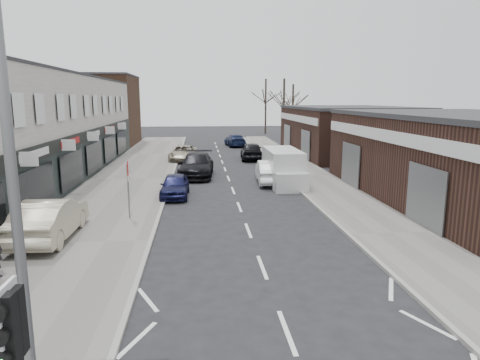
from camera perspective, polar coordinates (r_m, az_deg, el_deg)
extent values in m
cube|color=slate|center=(30.03, -14.50, 0.09)|extent=(5.50, 64.00, 0.12)
cube|color=slate|center=(30.65, 9.24, 0.51)|extent=(3.50, 64.00, 0.12)
cube|color=beige|center=(29.09, -28.92, 5.70)|extent=(8.00, 41.00, 7.10)
cube|color=#4B3120|center=(53.43, -18.14, 8.70)|extent=(8.00, 10.00, 8.00)
cube|color=#3A211A|center=(25.85, 28.71, 2.33)|extent=(10.00, 18.00, 4.50)
cube|color=#3A211A|center=(43.75, 13.96, 6.27)|extent=(10.00, 16.00, 4.50)
cube|color=silver|center=(6.33, -28.36, -16.68)|extent=(0.05, 0.55, 1.10)
cube|color=black|center=(6.23, -28.80, -17.16)|extent=(0.28, 0.22, 0.95)
sphere|color=#0CE533|center=(6.28, -28.99, -20.09)|extent=(0.18, 0.18, 0.18)
cube|color=black|center=(6.43, -27.94, -16.21)|extent=(0.26, 0.20, 0.90)
cylinder|color=slate|center=(7.03, -27.95, -1.43)|extent=(0.16, 0.16, 8.00)
cylinder|color=slate|center=(19.85, -14.66, -1.45)|extent=(0.07, 0.07, 2.50)
cube|color=white|center=(19.72, -14.59, 0.26)|extent=(0.04, 0.45, 0.25)
cube|color=silver|center=(28.05, 5.67, 1.83)|extent=(2.03, 4.88, 2.22)
cube|color=silver|center=(25.39, 6.89, -0.37)|extent=(1.96, 0.86, 1.17)
cylinder|color=black|center=(26.37, 4.42, -0.36)|extent=(0.23, 0.74, 0.74)
cylinder|color=black|center=(26.74, 8.25, -0.29)|extent=(0.23, 0.74, 0.74)
cylinder|color=black|center=(29.68, 3.30, 0.90)|extent=(0.23, 0.74, 0.74)
cylinder|color=black|center=(30.00, 6.72, 0.95)|extent=(0.23, 0.74, 0.74)
imported|color=#BAB095|center=(18.07, -24.01, -4.72)|extent=(1.73, 4.84, 1.59)
imported|color=#12153A|center=(24.36, -8.68, -0.73)|extent=(1.60, 3.80, 1.28)
imported|color=black|center=(30.54, -5.81, 2.00)|extent=(2.70, 5.80, 1.64)
imported|color=#A39882|center=(38.54, -7.55, 3.57)|extent=(2.63, 5.02, 1.35)
imported|color=white|center=(28.10, 4.00, 1.15)|extent=(1.90, 4.72, 1.52)
imported|color=black|center=(38.91, 1.53, 3.91)|extent=(2.18, 4.79, 1.60)
imported|color=#131C3C|center=(50.04, -0.66, 5.33)|extent=(2.42, 4.98, 1.40)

